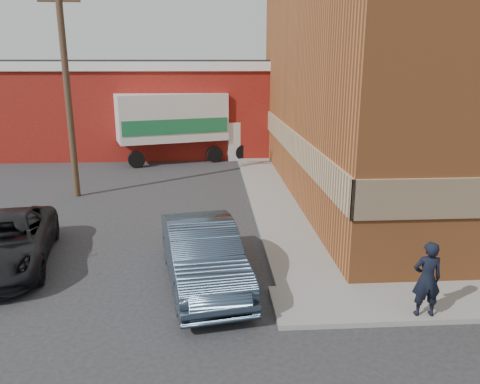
# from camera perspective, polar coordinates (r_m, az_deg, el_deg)

# --- Properties ---
(ground) EXTENTS (90.00, 90.00, 0.00)m
(ground) POSITION_cam_1_polar(r_m,az_deg,el_deg) (11.86, 5.91, -11.81)
(ground) COLOR #28282B
(ground) RESTS_ON ground
(brick_building) EXTENTS (14.25, 18.25, 9.36)m
(brick_building) POSITION_cam_1_polar(r_m,az_deg,el_deg) (21.99, 25.01, 12.13)
(brick_building) COLOR #A95B2B
(brick_building) RESTS_ON ground
(sidewalk_west) EXTENTS (1.80, 18.00, 0.12)m
(sidewalk_west) POSITION_cam_1_polar(r_m,az_deg,el_deg) (20.27, 3.43, 0.09)
(sidewalk_west) COLOR gray
(sidewalk_west) RESTS_ON ground
(warehouse) EXTENTS (16.30, 8.30, 5.60)m
(warehouse) POSITION_cam_1_polar(r_m,az_deg,el_deg) (30.78, -11.59, 10.28)
(warehouse) COLOR maroon
(warehouse) RESTS_ON ground
(utility_pole) EXTENTS (2.00, 0.26, 9.00)m
(utility_pole) POSITION_cam_1_polar(r_m,az_deg,el_deg) (20.20, -20.40, 12.60)
(utility_pole) COLOR #513828
(utility_pole) RESTS_ON ground
(man) EXTENTS (0.64, 0.44, 1.70)m
(man) POSITION_cam_1_polar(r_m,az_deg,el_deg) (10.90, 21.83, -9.82)
(man) COLOR black
(man) RESTS_ON sidewalk_south
(sedan) EXTENTS (2.52, 5.10, 1.61)m
(sedan) POSITION_cam_1_polar(r_m,az_deg,el_deg) (11.83, -4.56, -7.56)
(sedan) COLOR #334355
(sedan) RESTS_ON ground
(suv_a) EXTENTS (3.29, 5.46, 1.42)m
(suv_a) POSITION_cam_1_polar(r_m,az_deg,el_deg) (14.34, -26.86, -5.46)
(suv_a) COLOR black
(suv_a) RESTS_ON ground
(box_truck) EXTENTS (8.06, 4.37, 3.81)m
(box_truck) POSITION_cam_1_polar(r_m,az_deg,el_deg) (26.83, -6.77, 8.45)
(box_truck) COLOR silver
(box_truck) RESTS_ON ground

